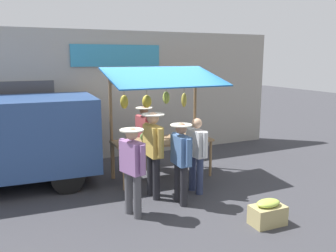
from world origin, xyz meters
TOP-DOWN VIEW (x-y plane):
  - ground_plane at (0.00, 0.00)m, footprint 40.00×40.00m
  - street_backdrop at (0.06, -2.20)m, footprint 9.00×0.30m
  - market_stall at (0.02, -0.03)m, footprint 2.50×1.46m
  - vendor_with_sunhat at (0.14, -0.75)m, footprint 0.40×0.67m
  - shopper_in_striped_shirt at (-0.24, 1.12)m, footprint 0.26×0.67m
  - shopper_in_grey_tee at (0.30, 1.50)m, footprint 0.40×0.67m
  - shopper_with_shopping_bag at (1.28, 1.60)m, footprint 0.40×0.66m
  - shopper_with_ponytail at (0.64, 0.99)m, footprint 0.44×0.72m
  - produce_crate_near at (-0.60, 2.87)m, footprint 0.58×0.37m

SIDE VIEW (x-z plane):
  - ground_plane at x=0.00m, z-range 0.00..0.00m
  - produce_crate_near at x=-0.60m, z-range -0.02..0.41m
  - shopper_in_striped_shirt at x=-0.24m, z-range 0.11..1.64m
  - shopper_in_grey_tee at x=0.30m, z-range 0.13..1.67m
  - vendor_with_sunhat at x=0.14m, z-range 0.13..1.69m
  - shopper_with_shopping_bag at x=1.28m, z-range 0.13..1.69m
  - shopper_with_ponytail at x=0.64m, z-range 0.16..1.85m
  - market_stall at x=0.02m, z-range 0.29..2.79m
  - street_backdrop at x=0.06m, z-range 0.00..3.40m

